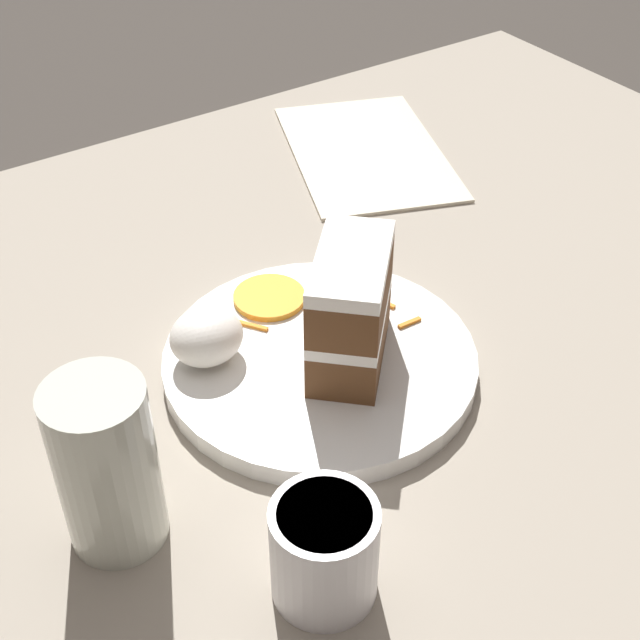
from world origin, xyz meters
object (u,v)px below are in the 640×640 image
(cake_slice, at_px, (351,308))
(drinking_glass, at_px, (109,476))
(plate, at_px, (320,361))
(cream_dollop, at_px, (209,339))
(menu_card, at_px, (366,152))
(coffee_mug, at_px, (324,548))
(orange_garnish, at_px, (269,297))

(cake_slice, height_order, drinking_glass, drinking_glass)
(plate, relative_size, cream_dollop, 4.29)
(cream_dollop, bearing_deg, drinking_glass, -140.91)
(menu_card, bearing_deg, drinking_glass, -122.49)
(coffee_mug, xyz_separation_m, menu_card, (0.37, 0.46, -0.04))
(cream_dollop, distance_m, drinking_glass, 0.17)
(cream_dollop, bearing_deg, plate, -28.40)
(plate, height_order, menu_card, plate)
(cake_slice, bearing_deg, orange_garnish, -38.33)
(orange_garnish, bearing_deg, cream_dollop, -152.68)
(coffee_mug, bearing_deg, menu_card, 51.16)
(coffee_mug, bearing_deg, drinking_glass, 128.27)
(orange_garnish, bearing_deg, cake_slice, -81.61)
(coffee_mug, bearing_deg, cream_dollop, 80.56)
(cream_dollop, relative_size, coffee_mug, 0.81)
(cream_dollop, distance_m, orange_garnish, 0.10)
(drinking_glass, bearing_deg, plate, 16.50)
(cake_slice, height_order, coffee_mug, cake_slice)
(plate, bearing_deg, menu_card, 47.95)
(plate, distance_m, orange_garnish, 0.09)
(coffee_mug, bearing_deg, orange_garnish, 65.72)
(cream_dollop, bearing_deg, cake_slice, -31.56)
(plate, xyz_separation_m, cream_dollop, (-0.08, 0.04, 0.03))
(coffee_mug, distance_m, menu_card, 0.60)
(plate, distance_m, coffee_mug, 0.22)
(plate, bearing_deg, cake_slice, -43.30)
(plate, xyz_separation_m, coffee_mug, (-0.12, -0.18, 0.03))
(orange_garnish, distance_m, coffee_mug, 0.29)
(orange_garnish, bearing_deg, coffee_mug, -114.28)
(cake_slice, bearing_deg, cream_dollop, 11.72)
(orange_garnish, xyz_separation_m, coffee_mug, (-0.12, -0.27, 0.02))
(drinking_glass, relative_size, menu_card, 0.50)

